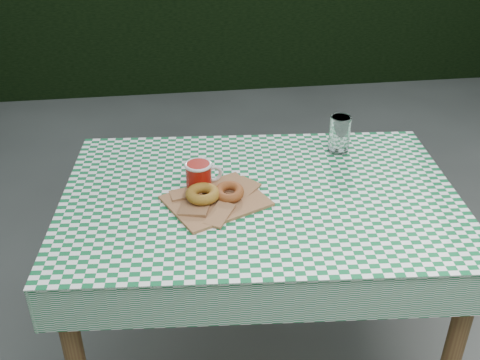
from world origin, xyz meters
name	(u,v)px	position (x,y,z in m)	size (l,w,h in m)	color
ground	(288,358)	(0.00, 0.00, 0.00)	(60.00, 60.00, 0.00)	#484843
table	(258,282)	(-0.12, 0.04, 0.38)	(1.29, 0.86, 0.75)	brown
tablecloth	(260,194)	(-0.12, 0.04, 0.75)	(1.31, 0.88, 0.01)	#0E5D2F
paper_bag	(216,200)	(-0.27, 0.01, 0.76)	(0.30, 0.24, 0.02)	#9A6843
bagel_front	(203,194)	(-0.31, 0.01, 0.79)	(0.11, 0.11, 0.03)	olive
bagel_back	(229,192)	(-0.23, 0.01, 0.79)	(0.10, 0.10, 0.03)	brown
coffee_mug	(199,176)	(-0.32, 0.10, 0.80)	(0.17, 0.17, 0.10)	maroon
drinking_glass	(339,134)	(0.22, 0.30, 0.83)	(0.08, 0.08, 0.14)	white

